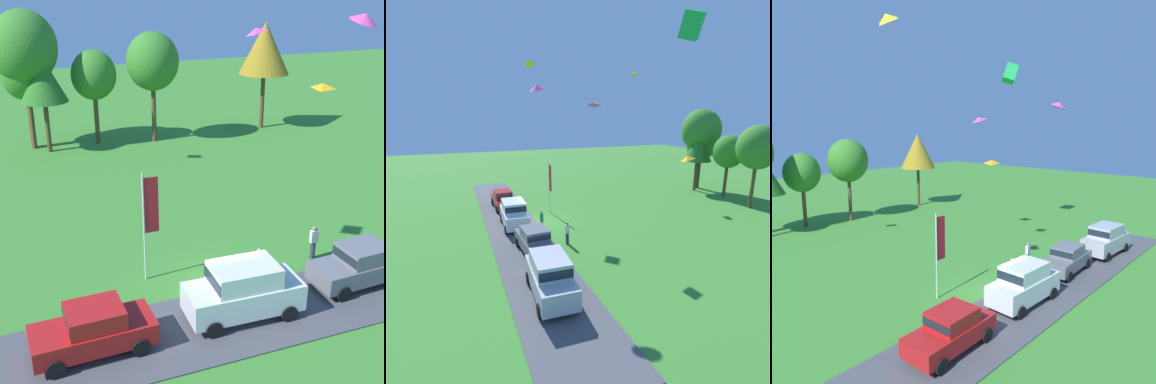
{
  "view_description": "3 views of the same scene",
  "coord_description": "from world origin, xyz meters",
  "views": [
    {
      "loc": [
        -8.12,
        -17.81,
        12.77
      ],
      "look_at": [
        0.09,
        3.73,
        3.17
      ],
      "focal_mm": 50.0,
      "sensor_mm": 36.0,
      "label": 1
    },
    {
      "loc": [
        24.88,
        -6.11,
        9.31
      ],
      "look_at": [
        1.56,
        3.43,
        2.95
      ],
      "focal_mm": 28.0,
      "sensor_mm": 36.0,
      "label": 2
    },
    {
      "loc": [
        -16.7,
        -12.56,
        9.85
      ],
      "look_at": [
        2.54,
        4.78,
        5.25
      ],
      "focal_mm": 35.0,
      "sensor_mm": 36.0,
      "label": 3
    }
  ],
  "objects": [
    {
      "name": "person_on_lawn",
      "position": [
        1.78,
        0.05,
        0.88
      ],
      "size": [
        0.36,
        0.24,
        1.71
      ],
      "color": "#2D334C",
      "rests_on": "ground"
    },
    {
      "name": "kite_diamond_low_drifter",
      "position": [
        9.6,
        7.81,
        6.69
      ],
      "size": [
        1.28,
        1.31,
        0.47
      ],
      "primitive_type": "pyramid",
      "rotation": [
        -0.28,
        0.0,
        2.3
      ],
      "color": "orange"
    },
    {
      "name": "kite_diamond_topmost",
      "position": [
        3.24,
        4.08,
        10.28
      ],
      "size": [
        1.15,
        1.14,
        0.48
      ],
      "primitive_type": "pyramid",
      "rotation": [
        -0.29,
        0.0,
        0.89
      ],
      "color": "#EA4C9E"
    },
    {
      "name": "person_watching_sky",
      "position": [
        5.22,
        1.07,
        0.88
      ],
      "size": [
        0.36,
        0.24,
        1.71
      ],
      "color": "#2D334C",
      "rests_on": "ground"
    },
    {
      "name": "car_sedan_near_entrance",
      "position": [
        5.9,
        -1.58,
        1.04
      ],
      "size": [
        4.48,
        2.12,
        1.84
      ],
      "color": "slate",
      "rests_on": "ground"
    },
    {
      "name": "tree_far_right",
      "position": [
        -0.55,
        23.12,
        5.35
      ],
      "size": [
        3.45,
        3.45,
        7.29
      ],
      "color": "brown",
      "rests_on": "ground"
    },
    {
      "name": "pavement_strip",
      "position": [
        0.0,
        -2.08,
        0.03
      ],
      "size": [
        36.0,
        4.4,
        0.06
      ],
      "primitive_type": "cube",
      "color": "#4C4C51",
      "rests_on": "ground"
    },
    {
      "name": "tree_center_back",
      "position": [
        13.71,
        22.52,
        6.76
      ],
      "size": [
        4.22,
        4.22,
        8.9
      ],
      "color": "brown",
      "rests_on": "ground"
    },
    {
      "name": "ground_plane",
      "position": [
        0.0,
        0.0,
        0.0
      ],
      "size": [
        120.0,
        120.0,
        0.0
      ],
      "primitive_type": "plane",
      "color": "#3D842D"
    },
    {
      "name": "tree_lone_near",
      "position": [
        -4.43,
        22.22,
        5.52
      ],
      "size": [
        3.45,
        3.45,
        7.28
      ],
      "color": "brown",
      "rests_on": "ground"
    },
    {
      "name": "tree_right_of_center",
      "position": [
        3.82,
        22.02,
        6.3
      ],
      "size": [
        4.05,
        4.05,
        8.56
      ],
      "color": "brown",
      "rests_on": "ground"
    },
    {
      "name": "car_sedan_mid_row",
      "position": [
        -5.82,
        -1.99,
        1.04
      ],
      "size": [
        4.45,
        2.05,
        1.84
      ],
      "color": "red",
      "rests_on": "ground"
    },
    {
      "name": "flag_banner",
      "position": [
        -2.49,
        2.14,
        3.21
      ],
      "size": [
        0.71,
        0.08,
        5.07
      ],
      "color": "silver",
      "rests_on": "ground"
    },
    {
      "name": "tree_far_left",
      "position": [
        -5.48,
        23.76,
        5.71
      ],
      "size": [
        3.68,
        3.68,
        7.77
      ],
      "color": "brown",
      "rests_on": "ground"
    },
    {
      "name": "tree_left_of_center",
      "position": [
        -5.42,
        23.45,
        7.59
      ],
      "size": [
        4.88,
        4.88,
        10.3
      ],
      "color": "brown",
      "rests_on": "ground"
    },
    {
      "name": "kite_delta_high_right",
      "position": [
        5.12,
        -0.89,
        11.15
      ],
      "size": [
        1.51,
        1.52,
        0.65
      ],
      "primitive_type": "cone",
      "rotation": [
        0.33,
        0.0,
        0.54
      ],
      "color": "#EA4C9E"
    },
    {
      "name": "car_suv_by_flagpole",
      "position": [
        0.07,
        -1.94,
        1.3
      ],
      "size": [
        4.66,
        2.16,
        2.28
      ],
      "color": "white",
      "rests_on": "ground"
    }
  ]
}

